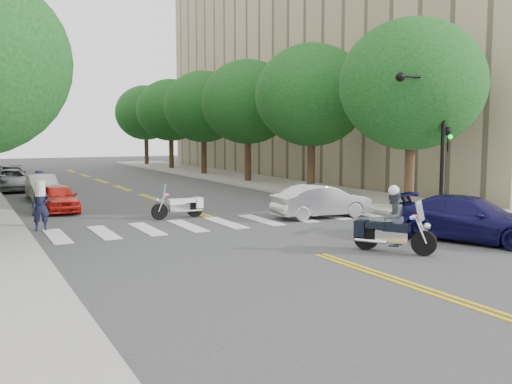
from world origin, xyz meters
TOP-DOWN VIEW (x-y plane):
  - ground at (0.00, 0.00)m, footprint 140.00×140.00m
  - sidewalk_right at (9.50, 22.00)m, footprint 5.00×60.00m
  - building_right at (26.00, 26.00)m, footprint 26.00×44.00m
  - tree_r_0 at (8.80, 6.00)m, footprint 6.40×6.40m
  - tree_r_1 at (8.80, 14.00)m, footprint 6.40×6.40m
  - tree_r_2 at (8.80, 22.00)m, footprint 6.40×6.40m
  - tree_r_3 at (8.80, 30.00)m, footprint 6.40×6.40m
  - tree_r_4 at (8.80, 38.00)m, footprint 6.40×6.40m
  - tree_r_5 at (8.80, 46.00)m, footprint 6.40×6.40m
  - traffic_signal_pole at (7.72, 3.50)m, footprint 2.82×0.42m
  - motorcycle_police at (2.01, -0.65)m, footprint 1.53×2.16m
  - motorcycle_parked at (-1.02, 8.51)m, footprint 2.23×0.60m
  - officer_standing at (-6.50, 8.00)m, footprint 0.66×0.48m
  - convertible at (4.10, 5.96)m, footprint 4.20×1.73m
  - sedan_blue at (5.44, -0.50)m, footprint 3.80×5.32m
  - parked_car_a at (-5.20, 12.74)m, footprint 1.47×3.58m
  - parked_car_b at (-5.20, 18.00)m, footprint 1.39×3.85m
  - parked_car_c at (-6.30, 23.50)m, footprint 2.39×4.73m
  - parked_car_d at (-5.82, 28.50)m, footprint 1.76×4.15m
  - parked_car_e at (-6.30, 30.09)m, footprint 1.58×3.77m

SIDE VIEW (x-z plane):
  - ground at x=0.00m, z-range 0.00..0.00m
  - sidewalk_right at x=9.50m, z-range 0.00..0.15m
  - motorcycle_parked at x=-1.02m, z-range -0.22..1.22m
  - parked_car_d at x=-5.82m, z-range 0.00..1.19m
  - parked_car_a at x=-5.20m, z-range 0.00..1.21m
  - parked_car_b at x=-5.20m, z-range 0.00..1.26m
  - parked_car_e at x=-6.30m, z-range 0.00..1.27m
  - parked_car_c at x=-6.30m, z-range 0.00..1.28m
  - convertible at x=4.10m, z-range 0.00..1.35m
  - sedan_blue at x=5.44m, z-range 0.00..1.43m
  - officer_standing at x=-6.50m, z-range 0.00..1.71m
  - motorcycle_police at x=2.01m, z-range -0.11..1.85m
  - traffic_signal_pole at x=7.72m, z-range 0.72..6.72m
  - tree_r_0 at x=8.80m, z-range 1.33..9.78m
  - tree_r_1 at x=8.80m, z-range 1.33..9.78m
  - tree_r_2 at x=8.80m, z-range 1.33..9.78m
  - tree_r_3 at x=8.80m, z-range 1.33..9.78m
  - tree_r_4 at x=8.80m, z-range 1.33..9.78m
  - tree_r_5 at x=8.80m, z-range 1.33..9.78m
  - building_right at x=26.00m, z-range 0.00..22.00m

